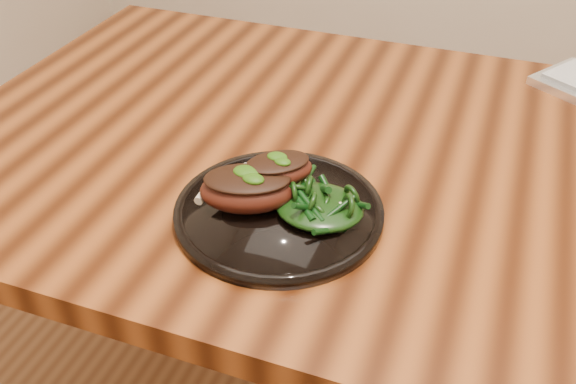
% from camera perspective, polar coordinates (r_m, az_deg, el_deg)
% --- Properties ---
extents(desk, '(1.60, 0.80, 0.75)m').
position_cam_1_polar(desk, '(0.97, 15.91, -2.42)').
color(desk, '#371506').
rests_on(desk, ground).
extents(plate, '(0.26, 0.26, 0.02)m').
position_cam_1_polar(plate, '(0.80, -0.81, -1.74)').
color(plate, black).
rests_on(plate, desk).
extents(lamb_chop_front, '(0.14, 0.11, 0.05)m').
position_cam_1_polar(lamb_chop_front, '(0.78, -3.67, 0.34)').
color(lamb_chop_front, '#45160D').
rests_on(lamb_chop_front, plate).
extents(lamb_chop_back, '(0.11, 0.10, 0.04)m').
position_cam_1_polar(lamb_chop_back, '(0.80, -0.97, 2.04)').
color(lamb_chop_back, '#45160D').
rests_on(lamb_chop_back, plate).
extents(herb_smear, '(0.09, 0.06, 0.01)m').
position_cam_1_polar(herb_smear, '(0.85, -1.54, 1.40)').
color(herb_smear, '#173F06').
rests_on(herb_smear, plate).
extents(greens_heap, '(0.11, 0.10, 0.04)m').
position_cam_1_polar(greens_heap, '(0.77, 2.84, -0.89)').
color(greens_heap, black).
rests_on(greens_heap, plate).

